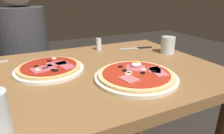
{
  "coord_description": "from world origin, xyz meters",
  "views": [
    {
      "loc": [
        -0.21,
        -0.72,
        1.05
      ],
      "look_at": [
        0.09,
        -0.08,
        0.79
      ],
      "focal_mm": 30.9,
      "sensor_mm": 36.0,
      "label": 1
    }
  ],
  "objects_px": {
    "knife": "(138,48)",
    "pizza_foreground": "(136,76)",
    "dining_table": "(85,98)",
    "pizza_across_left": "(50,68)",
    "water_glass_near": "(168,46)",
    "salt_shaker": "(99,44)",
    "diner_person": "(28,68)"
  },
  "relations": [
    {
      "from": "knife",
      "to": "diner_person",
      "type": "xyz_separation_m",
      "value": [
        -0.6,
        0.49,
        -0.2
      ]
    },
    {
      "from": "pizza_foreground",
      "to": "pizza_across_left",
      "type": "relative_size",
      "value": 1.11
    },
    {
      "from": "dining_table",
      "to": "pizza_across_left",
      "type": "distance_m",
      "value": 0.2
    },
    {
      "from": "knife",
      "to": "pizza_foreground",
      "type": "bearing_deg",
      "value": -123.87
    },
    {
      "from": "pizza_foreground",
      "to": "salt_shaker",
      "type": "height_order",
      "value": "salt_shaker"
    },
    {
      "from": "pizza_foreground",
      "to": "salt_shaker",
      "type": "relative_size",
      "value": 4.69
    },
    {
      "from": "salt_shaker",
      "to": "dining_table",
      "type": "bearing_deg",
      "value": -122.88
    },
    {
      "from": "dining_table",
      "to": "knife",
      "type": "relative_size",
      "value": 5.9
    },
    {
      "from": "pizza_across_left",
      "to": "water_glass_near",
      "type": "distance_m",
      "value": 0.62
    },
    {
      "from": "dining_table",
      "to": "pizza_across_left",
      "type": "bearing_deg",
      "value": 154.41
    },
    {
      "from": "salt_shaker",
      "to": "pizza_across_left",
      "type": "bearing_deg",
      "value": -144.82
    },
    {
      "from": "pizza_across_left",
      "to": "diner_person",
      "type": "height_order",
      "value": "diner_person"
    },
    {
      "from": "salt_shaker",
      "to": "water_glass_near",
      "type": "bearing_deg",
      "value": -35.06
    },
    {
      "from": "water_glass_near",
      "to": "salt_shaker",
      "type": "bearing_deg",
      "value": 144.94
    },
    {
      "from": "diner_person",
      "to": "water_glass_near",
      "type": "bearing_deg",
      "value": 137.37
    },
    {
      "from": "dining_table",
      "to": "diner_person",
      "type": "bearing_deg",
      "value": 106.35
    },
    {
      "from": "knife",
      "to": "diner_person",
      "type": "relative_size",
      "value": 0.17
    },
    {
      "from": "dining_table",
      "to": "pizza_across_left",
      "type": "relative_size",
      "value": 4.08
    },
    {
      "from": "pizza_foreground",
      "to": "pizza_across_left",
      "type": "distance_m",
      "value": 0.36
    },
    {
      "from": "dining_table",
      "to": "pizza_foreground",
      "type": "distance_m",
      "value": 0.26
    },
    {
      "from": "pizza_across_left",
      "to": "water_glass_near",
      "type": "height_order",
      "value": "water_glass_near"
    },
    {
      "from": "dining_table",
      "to": "pizza_foreground",
      "type": "xyz_separation_m",
      "value": [
        0.16,
        -0.16,
        0.14
      ]
    },
    {
      "from": "knife",
      "to": "dining_table",
      "type": "bearing_deg",
      "value": -152.96
    },
    {
      "from": "pizza_foreground",
      "to": "salt_shaker",
      "type": "bearing_deg",
      "value": 86.93
    },
    {
      "from": "knife",
      "to": "salt_shaker",
      "type": "distance_m",
      "value": 0.23
    },
    {
      "from": "pizza_across_left",
      "to": "knife",
      "type": "xyz_separation_m",
      "value": [
        0.53,
        0.14,
        -0.01
      ]
    },
    {
      "from": "salt_shaker",
      "to": "pizza_foreground",
      "type": "bearing_deg",
      "value": -93.07
    },
    {
      "from": "pizza_across_left",
      "to": "water_glass_near",
      "type": "bearing_deg",
      "value": -0.33
    },
    {
      "from": "knife",
      "to": "water_glass_near",
      "type": "bearing_deg",
      "value": -58.15
    },
    {
      "from": "dining_table",
      "to": "diner_person",
      "type": "height_order",
      "value": "diner_person"
    },
    {
      "from": "pizza_foreground",
      "to": "dining_table",
      "type": "bearing_deg",
      "value": 134.09
    },
    {
      "from": "dining_table",
      "to": "pizza_across_left",
      "type": "height_order",
      "value": "pizza_across_left"
    }
  ]
}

